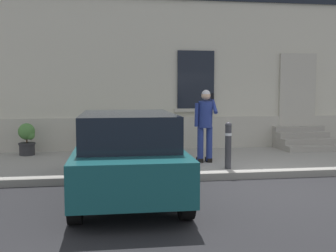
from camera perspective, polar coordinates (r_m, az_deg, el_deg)
name	(u,v)px	position (r m, az deg, el deg)	size (l,w,h in m)	color
ground_plane	(262,189)	(8.11, 12.95, -8.60)	(80.00, 80.00, 0.00)	#232326
sidewalk	(221,161)	(10.70, 7.40, -4.81)	(24.00, 3.60, 0.15)	#99968E
curb_edge	(245,175)	(8.96, 10.73, -6.78)	(24.00, 0.12, 0.15)	gray
building_facade	(200,31)	(13.08, 4.50, 13.07)	(24.00, 1.52, 7.50)	beige
entrance_stoop	(303,140)	(12.94, 18.26, -1.90)	(1.58, 1.28, 0.64)	#9E998E
hatchback_car_teal	(127,153)	(7.27, -5.69, -3.74)	(1.83, 4.09, 1.50)	#165156
bollard_near_person	(228,144)	(9.15, 8.38, -2.44)	(0.15, 0.15, 1.04)	#333338
bollard_far_left	(82,147)	(8.76, -11.84, -2.82)	(0.15, 0.15, 1.04)	#333338
person_on_phone	(205,121)	(9.84, 5.20, 0.68)	(0.51, 0.47, 1.75)	navy
planter_charcoal	(27,138)	(11.59, -19.03, -1.64)	(0.44, 0.44, 0.86)	#2D2D30
planter_terracotta	(96,137)	(11.48, -9.95, -1.50)	(0.44, 0.44, 0.86)	#B25B38
planter_olive	(162,136)	(11.50, -0.83, -1.41)	(0.44, 0.44, 0.86)	#606B38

